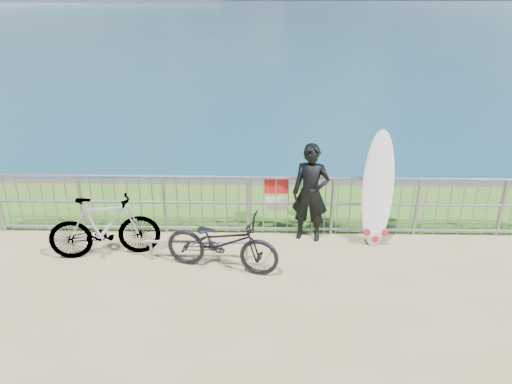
{
  "coord_description": "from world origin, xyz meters",
  "views": [
    {
      "loc": [
        -0.19,
        -6.43,
        4.39
      ],
      "look_at": [
        -0.35,
        1.2,
        1.0
      ],
      "focal_mm": 35.0,
      "sensor_mm": 36.0,
      "label": 1
    }
  ],
  "objects_px": {
    "surfer": "(311,193)",
    "surfboard": "(377,193)",
    "bicycle_far": "(104,227)",
    "bicycle_near": "(222,242)"
  },
  "relations": [
    {
      "from": "surfer",
      "to": "surfboard",
      "type": "relative_size",
      "value": 0.87
    },
    {
      "from": "surfer",
      "to": "surfboard",
      "type": "height_order",
      "value": "surfboard"
    },
    {
      "from": "surfer",
      "to": "bicycle_near",
      "type": "distance_m",
      "value": 1.84
    },
    {
      "from": "bicycle_near",
      "to": "bicycle_far",
      "type": "height_order",
      "value": "bicycle_far"
    },
    {
      "from": "surfer",
      "to": "bicycle_far",
      "type": "relative_size",
      "value": 0.97
    },
    {
      "from": "bicycle_far",
      "to": "bicycle_near",
      "type": "bearing_deg",
      "value": -111.36
    },
    {
      "from": "surfer",
      "to": "bicycle_far",
      "type": "xyz_separation_m",
      "value": [
        -3.43,
        -0.68,
        -0.34
      ]
    },
    {
      "from": "surfboard",
      "to": "bicycle_far",
      "type": "height_order",
      "value": "surfboard"
    },
    {
      "from": "bicycle_near",
      "to": "bicycle_far",
      "type": "distance_m",
      "value": 2.0
    },
    {
      "from": "surfer",
      "to": "bicycle_near",
      "type": "height_order",
      "value": "surfer"
    }
  ]
}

